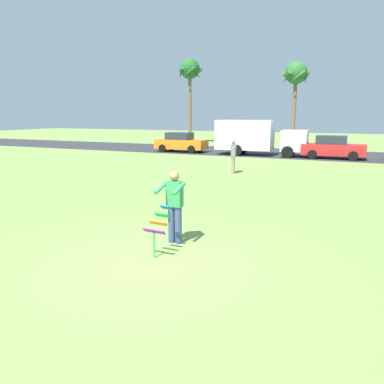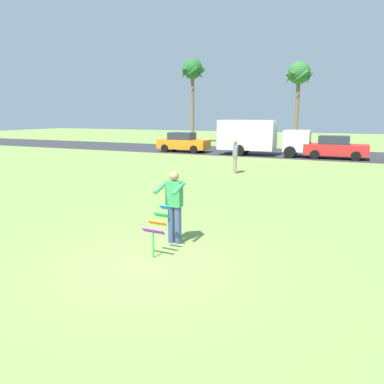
% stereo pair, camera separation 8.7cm
% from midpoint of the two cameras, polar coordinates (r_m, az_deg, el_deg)
% --- Properties ---
extents(ground_plane, '(120.00, 120.00, 0.00)m').
position_cam_midpoint_polar(ground_plane, '(7.72, -7.16, -11.05)').
color(ground_plane, olive).
extents(road_strip, '(120.00, 8.00, 0.01)m').
position_cam_midpoint_polar(road_strip, '(30.12, 16.75, 5.70)').
color(road_strip, '#2D2D33').
rests_on(road_strip, ground).
extents(person_kite_flyer, '(0.55, 0.66, 1.73)m').
position_cam_midpoint_polar(person_kite_flyer, '(8.57, -3.05, -1.94)').
color(person_kite_flyer, '#384772').
rests_on(person_kite_flyer, ground).
extents(kite_held, '(0.52, 0.64, 1.07)m').
position_cam_midpoint_polar(kite_held, '(7.92, -5.64, -5.01)').
color(kite_held, blue).
rests_on(kite_held, ground).
extents(parked_car_orange, '(4.20, 1.84, 1.60)m').
position_cam_midpoint_polar(parked_car_orange, '(30.43, -1.86, 7.71)').
color(parked_car_orange, orange).
rests_on(parked_car_orange, ground).
extents(parked_truck_white_box, '(6.77, 2.30, 2.62)m').
position_cam_midpoint_polar(parked_truck_white_box, '(28.25, 9.77, 8.52)').
color(parked_truck_white_box, silver).
rests_on(parked_truck_white_box, ground).
extents(parked_car_red, '(4.23, 1.90, 1.60)m').
position_cam_midpoint_polar(parked_car_red, '(27.47, 20.98, 6.48)').
color(parked_car_red, red).
rests_on(parked_car_red, ground).
extents(palm_tree_left_near, '(2.58, 2.71, 8.80)m').
position_cam_midpoint_polar(palm_tree_left_near, '(40.40, -0.41, 18.10)').
color(palm_tree_left_near, brown).
rests_on(palm_tree_left_near, ground).
extents(palm_tree_right_near, '(2.58, 2.71, 7.97)m').
position_cam_midpoint_polar(palm_tree_right_near, '(37.71, 15.82, 16.95)').
color(palm_tree_right_near, brown).
rests_on(palm_tree_right_near, ground).
extents(person_walker_near, '(0.36, 0.52, 1.73)m').
position_cam_midpoint_polar(person_walker_near, '(19.22, 6.33, 5.67)').
color(person_walker_near, gray).
rests_on(person_walker_near, ground).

